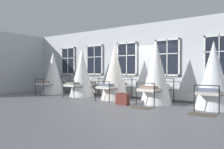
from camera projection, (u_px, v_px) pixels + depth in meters
ground at (135, 101)px, 9.89m from camera, size 28.89×28.89×0.00m
back_wall_with_windows at (147, 61)px, 10.72m from camera, size 15.45×0.10×3.53m
end_wall_left at (6, 63)px, 13.18m from camera, size 0.10×6.20×3.53m
window_bank at (146, 77)px, 10.64m from camera, size 11.66×0.10×2.65m
cot_first at (53, 74)px, 12.92m from camera, size 1.27×1.87×2.37m
cot_second at (82, 73)px, 11.68m from camera, size 1.27×1.86×2.43m
cot_third at (115, 73)px, 10.41m from camera, size 1.27×1.87×2.52m
cot_fourth at (156, 73)px, 9.15m from camera, size 1.27×1.87×2.52m
cot_fifth at (213, 76)px, 7.90m from camera, size 1.27×1.86×2.37m
rug_fourth at (141, 108)px, 8.15m from camera, size 0.80×0.57×0.01m
rug_fifth at (202, 115)px, 6.90m from camera, size 0.83×0.60×0.01m
suitcase_dark at (123, 99)px, 8.91m from camera, size 0.58×0.27×0.47m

